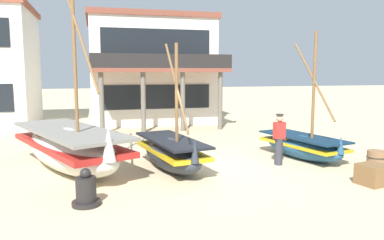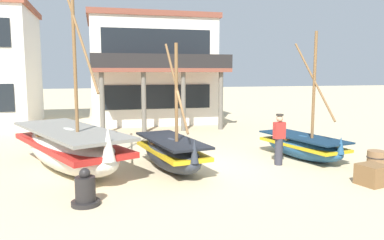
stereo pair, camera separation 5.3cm
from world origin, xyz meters
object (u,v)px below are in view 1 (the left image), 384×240
fisherman_by_hull (279,140)px  cargo_crate (372,175)px  fishing_boat_near_left (303,145)px  harbor_building_main (149,70)px  fishing_boat_centre_large (70,147)px  fishing_boat_far_right (172,152)px  wooden_barrel (376,162)px  capstan_winch (86,191)px

fisherman_by_hull → cargo_crate: (1.42, -2.64, -0.55)m
fishing_boat_near_left → harbor_building_main: bearing=107.3°
fishing_boat_centre_large → fishing_boat_far_right: size_ratio=1.76×
fishing_boat_near_left → fishing_boat_centre_large: fishing_boat_centre_large is taller
fishing_boat_near_left → fishing_boat_far_right: fishing_boat_near_left is taller
cargo_crate → harbor_building_main: bearing=104.3°
cargo_crate → fisherman_by_hull: bearing=118.2°
fishing_boat_far_right → wooden_barrel: bearing=-18.7°
fishing_boat_far_right → wooden_barrel: (5.85, -1.99, -0.20)m
fishing_boat_near_left → fishing_boat_centre_large: bearing=176.6°
fisherman_by_hull → capstan_winch: size_ratio=1.93×
capstan_winch → harbor_building_main: 15.44m
fishing_boat_near_left → capstan_winch: bearing=-158.3°
fishing_boat_far_right → cargo_crate: size_ratio=5.78×
fishing_boat_far_right → fisherman_by_hull: size_ratio=2.32×
harbor_building_main → wooden_barrel: bearing=-71.5°
capstan_winch → fishing_boat_near_left: bearing=21.7°
fisherman_by_hull → wooden_barrel: (2.32, -1.70, -0.48)m
capstan_winch → cargo_crate: size_ratio=1.29×
wooden_barrel → fisherman_by_hull: bearing=143.7°
fishing_boat_centre_large → fisherman_by_hull: fishing_boat_centre_large is taller
fishing_boat_centre_large → harbor_building_main: 12.34m
fishing_boat_far_right → harbor_building_main: (1.11, 12.15, 2.63)m
capstan_winch → wooden_barrel: (8.38, 0.59, 0.01)m
fishing_boat_centre_large → fishing_boat_near_left: bearing=-3.4°
wooden_barrel → harbor_building_main: bearing=108.5°
fishing_boat_near_left → harbor_building_main: (-3.68, 11.81, 2.72)m
wooden_barrel → cargo_crate: size_ratio=1.04×
fishing_boat_centre_large → capstan_winch: (0.53, -3.38, -0.39)m
fishing_boat_far_right → cargo_crate: fishing_boat_far_right is taller
fishing_boat_centre_large → wooden_barrel: fishing_boat_centre_large is taller
wooden_barrel → harbor_building_main: harbor_building_main is taller
fishing_boat_far_right → capstan_winch: bearing=-134.5°
fishing_boat_centre_large → wooden_barrel: size_ratio=9.80×
fishing_boat_near_left → fishing_boat_far_right: bearing=-176.0°
fishing_boat_near_left → fisherman_by_hull: 1.45m
fishing_boat_near_left → cargo_crate: size_ratio=6.49×
capstan_winch → harbor_building_main: bearing=76.1°
fishing_boat_far_right → capstan_winch: fishing_boat_far_right is taller
wooden_barrel → fishing_boat_centre_large: bearing=162.7°
fisherman_by_hull → wooden_barrel: fisherman_by_hull is taller
fisherman_by_hull → harbor_building_main: 12.88m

